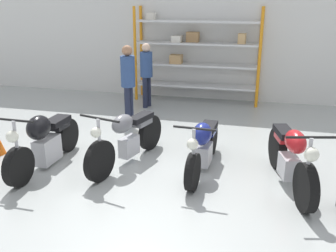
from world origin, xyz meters
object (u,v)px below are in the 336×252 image
object	(u,v)px
shelving_rack	(195,52)
motorcycle_black	(45,141)
motorcycle_blue	(203,146)
person_browsing	(128,78)
person_near_rack	(146,70)
motorcycle_red	(291,157)
motorcycle_grey	(127,137)

from	to	relation	value
shelving_rack	motorcycle_black	distance (m)	5.30
motorcycle_blue	person_browsing	size ratio (longest dim) A/B	1.15
person_browsing	motorcycle_blue	bearing A→B (deg)	137.35
shelving_rack	person_near_rack	distance (m)	1.50
person_browsing	person_near_rack	bearing A→B (deg)	-86.76
shelving_rack	motorcycle_red	world-z (taller)	shelving_rack
motorcycle_blue	person_browsing	xyz separation A→B (m)	(-2.04, 2.06, 0.63)
motorcycle_blue	person_near_rack	world-z (taller)	person_near_rack
motorcycle_red	person_browsing	xyz separation A→B (m)	(-3.41, 2.32, 0.58)
motorcycle_grey	person_browsing	distance (m)	2.32
motorcycle_black	person_browsing	distance (m)	2.71
person_near_rack	motorcycle_grey	bearing A→B (deg)	115.58
motorcycle_red	person_browsing	size ratio (longest dim) A/B	1.15
motorcycle_black	motorcycle_blue	distance (m)	2.67
shelving_rack	motorcycle_blue	size ratio (longest dim) A/B	1.68
shelving_rack	motorcycle_grey	size ratio (longest dim) A/B	1.61
motorcycle_black	person_near_rack	size ratio (longest dim) A/B	1.24
shelving_rack	person_browsing	world-z (taller)	shelving_rack
motorcycle_red	person_browsing	bearing A→B (deg)	-138.06
motorcycle_black	person_browsing	xyz separation A→B (m)	(0.58, 2.58, 0.60)
shelving_rack	motorcycle_grey	bearing A→B (deg)	-94.43
person_browsing	motorcycle_red	bearing A→B (deg)	148.34
motorcycle_grey	person_browsing	xyz separation A→B (m)	(-0.74, 2.12, 0.58)
motorcycle_grey	person_near_rack	distance (m)	3.66
motorcycle_black	person_browsing	bearing A→B (deg)	168.42
shelving_rack	person_browsing	bearing A→B (deg)	-114.54
person_browsing	motorcycle_black	bearing A→B (deg)	79.98
motorcycle_blue	motorcycle_red	distance (m)	1.39
motorcycle_grey	person_browsing	bearing A→B (deg)	-146.32
motorcycle_black	motorcycle_blue	bearing A→B (deg)	102.25
person_browsing	person_near_rack	xyz separation A→B (m)	(-0.02, 1.43, -0.07)
motorcycle_red	person_near_rack	world-z (taller)	person_near_rack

